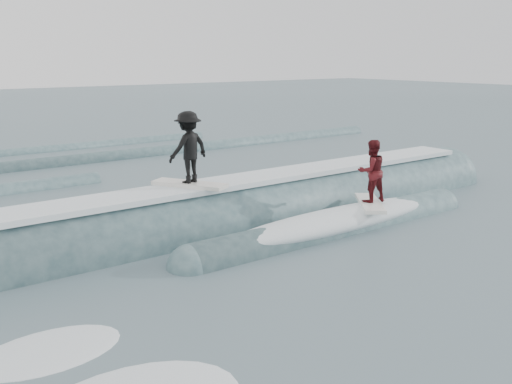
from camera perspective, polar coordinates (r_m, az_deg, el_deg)
ground at (r=11.55m, az=16.37°, el=-10.34°), size 160.00×160.00×0.00m
breaking_wave at (r=15.80m, az=-0.87°, el=-3.14°), size 21.47×3.98×2.39m
surfer_black at (r=14.68m, az=-6.77°, el=4.22°), size 1.48×2.00×1.94m
surfer_red at (r=15.92m, az=11.44°, el=1.74°), size 1.67×1.91×1.82m
whitewater at (r=11.19m, az=24.14°, el=-11.80°), size 15.47×8.87×0.10m
far_swells at (r=25.18m, az=-20.76°, el=2.16°), size 40.02×8.65×0.80m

